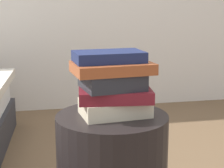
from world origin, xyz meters
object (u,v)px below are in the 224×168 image
Objects in this scene: book_rust at (113,68)px; book_navy at (109,57)px; book_charcoal at (112,81)px; book_cream at (115,107)px; book_maroon at (115,94)px.

book_rust is 1.13× the size of book_navy.
book_charcoal is 0.75× the size of book_rust.
book_rust is at bearing -54.98° from book_navy.
book_charcoal is at bearing -57.91° from book_navy.
book_navy reaches higher than book_rust.
book_cream is 0.92× the size of book_maroon.
book_navy is (-0.02, 0.01, 0.15)m from book_maroon.
book_rust reaches higher than book_cream.
book_charcoal is at bearing -155.39° from book_maroon.
book_cream is 1.16× the size of book_charcoal.
book_rust is (-0.01, -0.01, 0.16)m from book_cream.
book_cream is 0.98× the size of book_navy.
book_navy is at bearing 160.35° from book_maroon.
book_charcoal is at bearing -167.85° from book_cream.
book_maroon is 0.15m from book_navy.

